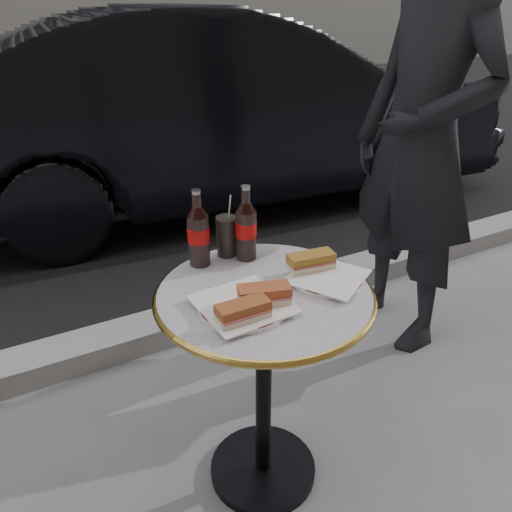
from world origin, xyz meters
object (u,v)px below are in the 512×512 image
plate_left (243,307)px  cola_bottle_right (246,223)px  bistro_table (264,391)px  plate_right (327,279)px  cola_glass (226,236)px  pedestrian (422,144)px  cola_bottle_left (198,228)px  parked_car (222,109)px

plate_left → cola_bottle_right: cola_bottle_right is taller
bistro_table → plate_right: 0.42m
cola_glass → plate_left: bearing=-107.7°
plate_left → pedestrian: (1.09, 0.49, 0.18)m
cola_bottle_left → bistro_table: bearing=-67.7°
pedestrian → cola_bottle_right: bearing=-78.8°
plate_left → plate_right: plate_left is taller
plate_right → cola_bottle_right: size_ratio=0.88×
parked_car → plate_left: bearing=161.1°
cola_bottle_right → cola_bottle_left: bearing=167.5°
plate_right → parked_car: (0.83, 2.51, -0.03)m
plate_left → cola_bottle_right: (0.14, 0.25, 0.11)m
pedestrian → bistro_table: bearing=-69.1°
cola_bottle_right → parked_car: parked_car is taller
plate_left → cola_bottle_left: (-0.00, 0.29, 0.11)m
parked_car → cola_bottle_left: bearing=158.4°
bistro_table → pedestrian: size_ratio=0.40×
plate_left → pedestrian: size_ratio=0.13×
bistro_table → cola_glass: size_ratio=5.56×
cola_bottle_right → cola_glass: cola_bottle_right is taller
cola_bottle_left → pedestrian: (1.09, 0.21, 0.07)m
cola_glass → plate_right: bearing=-56.9°
cola_bottle_left → plate_right: bearing=-43.4°
parked_car → bistro_table: bearing=162.5°
cola_bottle_right → parked_car: size_ratio=0.06×
plate_right → plate_left: bearing=-176.7°
cola_bottle_right → plate_right: bearing=-59.3°
cola_bottle_left → pedestrian: pedestrian is taller
plate_left → parked_car: parked_car is taller
plate_left → cola_glass: size_ratio=1.81×
plate_right → cola_bottle_left: (-0.29, 0.27, 0.11)m
cola_bottle_left → cola_bottle_right: 0.15m
pedestrian → cola_bottle_left: bearing=-82.3°
plate_right → parked_car: 2.64m
plate_right → cola_bottle_right: bearing=120.7°
bistro_table → parked_car: size_ratio=0.17×
bistro_table → plate_left: plate_left is taller
plate_right → cola_bottle_right: (-0.14, 0.24, 0.11)m
bistro_table → plate_right: (0.19, -0.03, 0.37)m
plate_left → cola_glass: bearing=72.3°
cola_glass → pedestrian: (0.99, 0.19, 0.12)m
parked_car → pedestrian: size_ratio=2.35×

